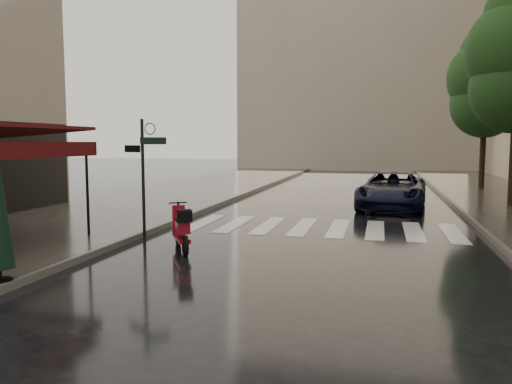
% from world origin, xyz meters
% --- Properties ---
extents(ground, '(120.00, 120.00, 0.00)m').
position_xyz_m(ground, '(0.00, 0.00, 0.00)').
color(ground, black).
rests_on(ground, ground).
extents(sidewalk_near, '(6.00, 60.00, 0.12)m').
position_xyz_m(sidewalk_near, '(-4.50, 12.00, 0.06)').
color(sidewalk_near, '#38332D').
rests_on(sidewalk_near, ground).
extents(curb_near, '(0.12, 60.00, 0.16)m').
position_xyz_m(curb_near, '(-1.45, 12.00, 0.07)').
color(curb_near, '#595651').
rests_on(curb_near, ground).
extents(curb_far, '(0.12, 60.00, 0.16)m').
position_xyz_m(curb_far, '(7.45, 12.00, 0.07)').
color(curb_far, '#595651').
rests_on(curb_far, ground).
extents(crosswalk, '(7.85, 3.20, 0.01)m').
position_xyz_m(crosswalk, '(2.98, 6.00, 0.01)').
color(crosswalk, silver).
rests_on(crosswalk, ground).
extents(signpost, '(1.17, 0.29, 3.10)m').
position_xyz_m(signpost, '(-1.19, 3.00, 1.83)').
color(signpost, black).
rests_on(signpost, ground).
extents(backdrop_building, '(22.00, 6.00, 20.00)m').
position_xyz_m(backdrop_building, '(3.00, 38.00, 10.00)').
color(backdrop_building, tan).
rests_on(backdrop_building, ground).
extents(tree_far, '(3.80, 3.80, 8.16)m').
position_xyz_m(tree_far, '(9.70, 19.00, 5.46)').
color(tree_far, black).
rests_on(tree_far, sidewalk_far).
extents(scooter, '(0.96, 1.45, 1.07)m').
position_xyz_m(scooter, '(0.20, 2.10, 0.50)').
color(scooter, black).
rests_on(scooter, ground).
extents(parked_car, '(2.82, 5.26, 1.40)m').
position_xyz_m(parked_car, '(5.11, 10.85, 0.70)').
color(parked_car, black).
rests_on(parked_car, ground).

